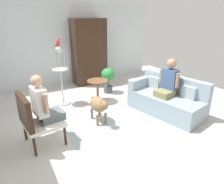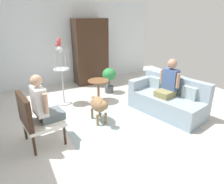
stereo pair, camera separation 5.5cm
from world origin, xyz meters
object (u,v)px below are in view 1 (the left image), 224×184
at_px(round_end_table, 98,87).
at_px(bird_cage_stand, 61,74).
at_px(couch, 166,99).
at_px(armoire_cabinet, 89,52).
at_px(potted_plant, 108,77).
at_px(person_on_couch, 168,81).
at_px(person_on_armchair, 43,104).
at_px(parrot, 58,42).
at_px(armchair, 34,118).
at_px(dog, 99,105).

xyz_separation_m(round_end_table, bird_cage_stand, (-0.86, 0.29, 0.40)).
xyz_separation_m(couch, armoire_cabinet, (-0.70, 2.95, 0.73)).
relative_size(couch, potted_plant, 2.50).
relative_size(bird_cage_stand, armoire_cabinet, 0.71).
height_order(person_on_couch, bird_cage_stand, bird_cage_stand).
distance_m(couch, potted_plant, 1.90).
bearing_deg(potted_plant, couch, -71.31).
relative_size(person_on_armchair, potted_plant, 1.14).
relative_size(couch, person_on_armchair, 2.19).
bearing_deg(parrot, potted_plant, 6.86).
distance_m(couch, armchair, 2.95).
height_order(armchair, dog, armchair).
relative_size(round_end_table, parrot, 3.03).
bearing_deg(dog, parrot, 107.18).
relative_size(bird_cage_stand, potted_plant, 2.00).
bearing_deg(parrot, person_on_couch, -39.91).
bearing_deg(armoire_cabinet, potted_plant, -85.18).
height_order(person_on_armchair, armoire_cabinet, armoire_cabinet).
bearing_deg(couch, parrot, 141.21).
bearing_deg(person_on_armchair, round_end_table, 37.94).
distance_m(armchair, potted_plant, 2.90).
xyz_separation_m(potted_plant, armoire_cabinet, (-0.10, 1.15, 0.57)).
bearing_deg(potted_plant, dog, -123.95).
bearing_deg(couch, person_on_armchair, 178.12).
bearing_deg(person_on_couch, bird_cage_stand, 140.10).
bearing_deg(dog, armchair, -169.95).
bearing_deg(armchair, armoire_cabinet, 52.21).
xyz_separation_m(bird_cage_stand, parrot, (0.00, 0.00, 0.78)).
bearing_deg(person_on_couch, potted_plant, 107.47).
bearing_deg(armchair, person_on_couch, -2.15).
bearing_deg(armchair, bird_cage_stand, 59.57).
relative_size(dog, parrot, 4.16).
bearing_deg(couch, armoire_cabinet, 103.44).
xyz_separation_m(bird_cage_stand, armoire_cabinet, (1.32, 1.32, 0.24)).
height_order(couch, round_end_table, couch).
bearing_deg(couch, round_end_table, 130.91).
bearing_deg(armchair, potted_plant, 36.56).
distance_m(person_on_armchair, dog, 1.22).
bearing_deg(parrot, round_end_table, -18.37).
bearing_deg(round_end_table, person_on_couch, -50.68).
relative_size(person_on_armchair, armoire_cabinet, 0.41).
bearing_deg(dog, bird_cage_stand, 107.21).
bearing_deg(potted_plant, armoire_cabinet, 94.82).
xyz_separation_m(round_end_table, armoire_cabinet, (0.46, 1.61, 0.64)).
relative_size(person_on_couch, armoire_cabinet, 0.40).
relative_size(couch, parrot, 9.57).
distance_m(couch, parrot, 2.89).
height_order(round_end_table, armoire_cabinet, armoire_cabinet).
height_order(armchair, potted_plant, armchair).
bearing_deg(potted_plant, parrot, -173.14).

